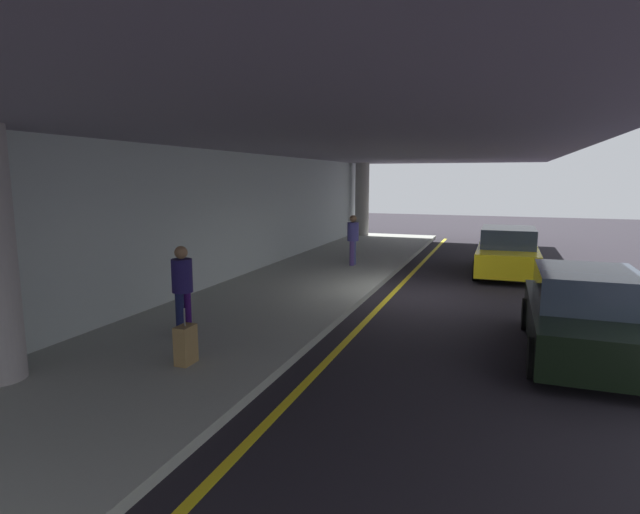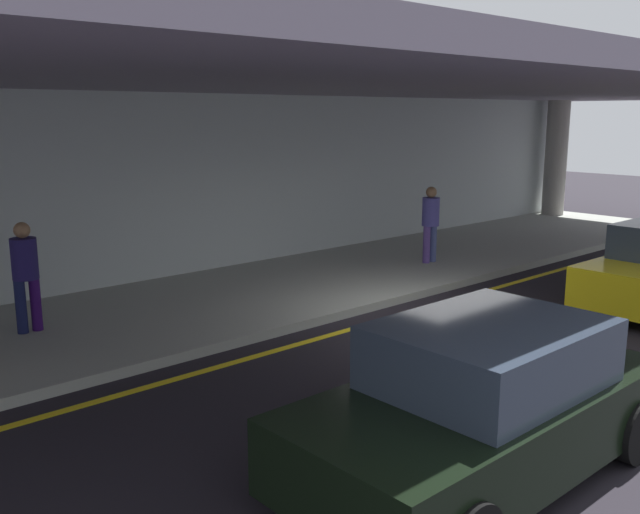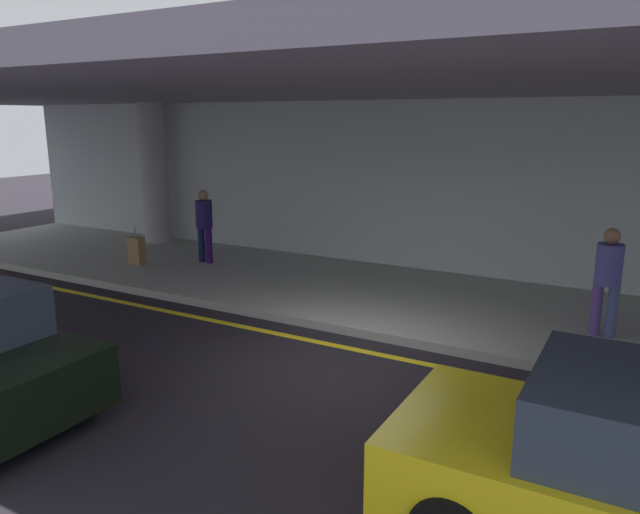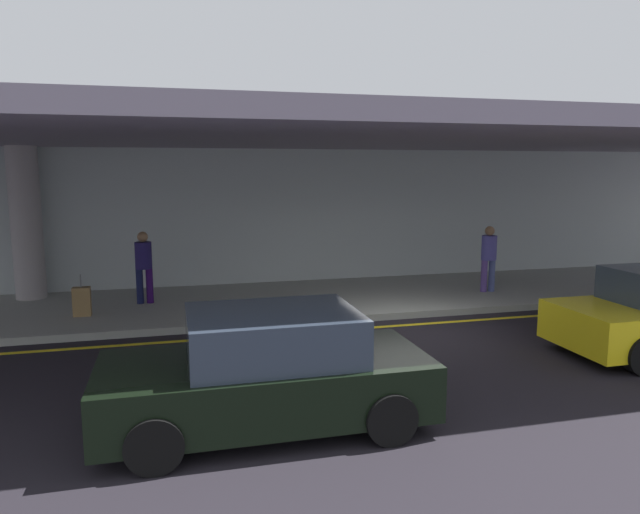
{
  "view_description": "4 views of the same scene",
  "coord_description": "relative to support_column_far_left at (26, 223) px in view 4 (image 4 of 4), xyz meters",
  "views": [
    {
      "loc": [
        -13.02,
        -2.14,
        3.06
      ],
      "look_at": [
        -2.41,
        1.7,
        1.29
      ],
      "focal_mm": 28.37,
      "sensor_mm": 36.0,
      "label": 1
    },
    {
      "loc": [
        -8.79,
        -7.11,
        3.4
      ],
      "look_at": [
        -0.34,
        2.3,
        0.78
      ],
      "focal_mm": 39.13,
      "sensor_mm": 36.0,
      "label": 2
    },
    {
      "loc": [
        3.61,
        -7.13,
        3.4
      ],
      "look_at": [
        -1.76,
        2.47,
        0.85
      ],
      "focal_mm": 33.62,
      "sensor_mm": 36.0,
      "label": 3
    },
    {
      "loc": [
        -4.67,
        -10.56,
        3.25
      ],
      "look_at": [
        -1.3,
        2.48,
        1.22
      ],
      "focal_mm": 32.72,
      "sensor_mm": 36.0,
      "label": 4
    }
  ],
  "objects": [
    {
      "name": "ground_plane",
      "position": [
        8.0,
        -4.64,
        -1.97
      ],
      "size": [
        60.0,
        60.0,
        0.0
      ],
      "primitive_type": "plane",
      "color": "black"
    },
    {
      "name": "sidewalk",
      "position": [
        8.0,
        -1.54,
        -1.9
      ],
      "size": [
        26.0,
        4.2,
        0.15
      ],
      "primitive_type": "cube",
      "color": "#979B91",
      "rests_on": "ground"
    },
    {
      "name": "lane_stripe_yellow",
      "position": [
        8.0,
        -4.12,
        -1.97
      ],
      "size": [
        26.0,
        0.14,
        0.01
      ],
      "primitive_type": "cube",
      "color": "yellow",
      "rests_on": "ground"
    },
    {
      "name": "support_column_far_left",
      "position": [
        0.0,
        0.0,
        0.0
      ],
      "size": [
        0.7,
        0.7,
        3.65
      ],
      "primitive_type": "cylinder",
      "color": "#9B9395",
      "rests_on": "sidewalk"
    },
    {
      "name": "ceiling_overhang",
      "position": [
        8.0,
        -2.04,
        1.97
      ],
      "size": [
        28.0,
        13.2,
        0.3
      ],
      "primitive_type": "cube",
      "color": "gray",
      "rests_on": "support_column_far_left"
    },
    {
      "name": "terminal_back_wall",
      "position": [
        8.0,
        0.71,
        -0.07
      ],
      "size": [
        26.0,
        0.3,
        3.8
      ],
      "primitive_type": "cube",
      "color": "#B0BABA",
      "rests_on": "ground"
    },
    {
      "name": "car_black",
      "position": [
        4.45,
        -8.21,
        -1.26
      ],
      "size": [
        4.1,
        1.92,
        1.5
      ],
      "rotation": [
        0.0,
        0.0,
        -0.07
      ],
      "color": "black",
      "rests_on": "ground"
    },
    {
      "name": "traveler_with_luggage",
      "position": [
        2.7,
        -1.28,
        -0.86
      ],
      "size": [
        0.38,
        0.38,
        1.68
      ],
      "rotation": [
        0.0,
        0.0,
        3.36
      ],
      "color": "#11163C",
      "rests_on": "sidewalk"
    },
    {
      "name": "person_waiting_for_ride",
      "position": [
        11.15,
        -2.1,
        -0.86
      ],
      "size": [
        0.38,
        0.38,
        1.68
      ],
      "rotation": [
        0.0,
        0.0,
        2.61
      ],
      "color": "#543C89",
      "rests_on": "sidewalk"
    },
    {
      "name": "suitcase_upright_primary",
      "position": [
        1.45,
        -2.19,
        -1.51
      ],
      "size": [
        0.36,
        0.22,
        0.9
      ],
      "rotation": [
        0.0,
        0.0,
        0.02
      ],
      "color": "olive",
      "rests_on": "sidewalk"
    }
  ]
}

